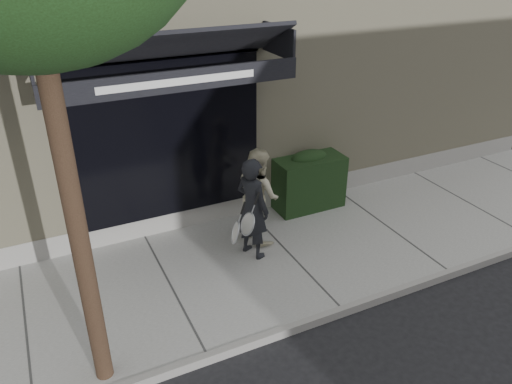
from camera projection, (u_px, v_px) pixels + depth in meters
ground at (288, 258)px, 8.25m from camera, size 80.00×80.00×0.00m
sidewalk at (288, 255)px, 8.22m from camera, size 20.00×3.00×0.12m
curb at (342, 311)px, 6.97m from camera, size 20.00×0.10×0.14m
building_facade at (182, 38)px, 10.96m from camera, size 14.30×8.04×5.64m
hedge at (308, 180)px, 9.37m from camera, size 1.30×0.70×1.14m
pedestrian_front at (252, 208)px, 7.77m from camera, size 0.83×0.83×1.68m
pedestrian_back at (258, 195)px, 8.23m from camera, size 0.68×0.88×1.63m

